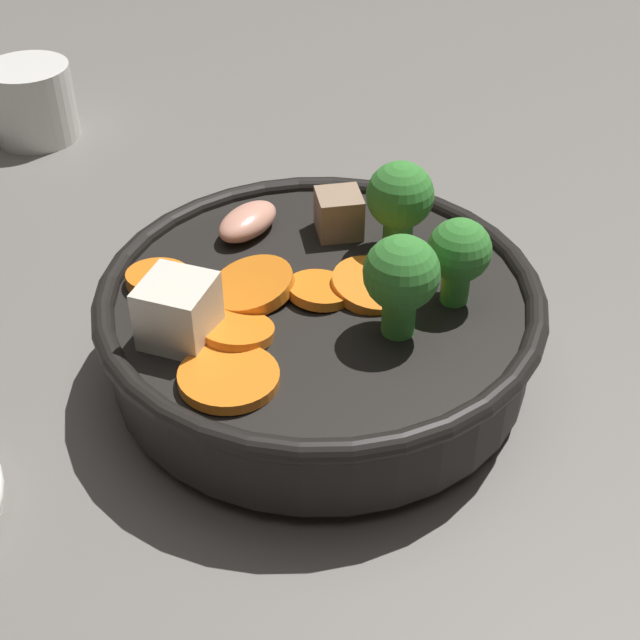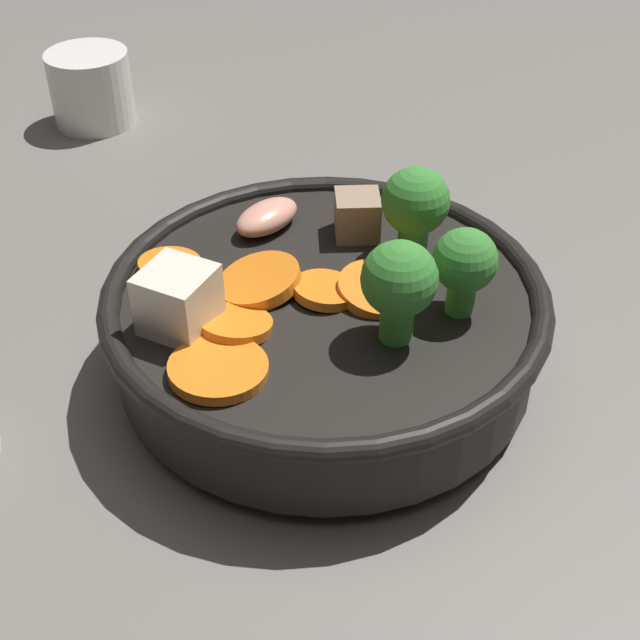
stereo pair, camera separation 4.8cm
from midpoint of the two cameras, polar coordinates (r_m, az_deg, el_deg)
The scene contains 3 objects.
ground_plane at distance 0.50m, azimuth 2.73°, elevation -3.33°, with size 3.00×3.00×0.00m, color slate.
stirfry_bowl at distance 0.48m, azimuth 2.95°, elevation 0.18°, with size 0.24×0.24×0.11m.
tea_cup at distance 0.77m, azimuth -12.91°, elevation 14.26°, with size 0.07×0.07×0.06m.
Camera 2 is at (-0.38, -0.00, 0.34)m, focal length 50.00 mm.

